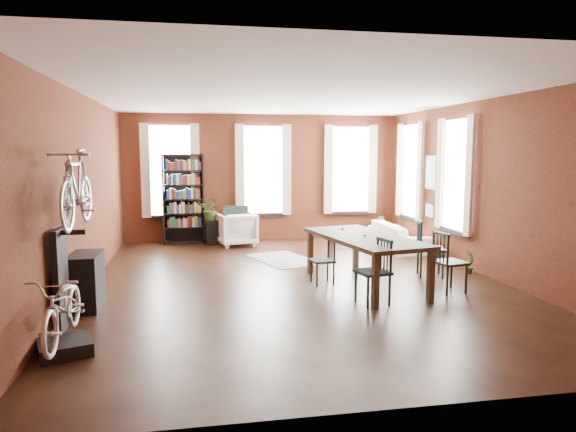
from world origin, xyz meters
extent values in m
plane|color=black|center=(0.00, 0.00, 0.00)|extent=(9.00, 9.00, 0.00)
cube|color=silver|center=(0.00, 0.00, 3.20)|extent=(7.00, 9.00, 0.04)
cube|color=#431A10|center=(0.00, 4.50, 1.60)|extent=(7.00, 0.04, 3.20)
cube|color=#431A10|center=(0.00, -4.50, 1.60)|extent=(7.00, 0.04, 3.20)
cube|color=#431A10|center=(-3.50, 0.00, 1.60)|extent=(0.04, 9.00, 3.20)
cube|color=#431A10|center=(3.50, 0.00, 1.60)|extent=(0.04, 9.00, 3.20)
cube|color=white|center=(-2.30, 4.47, 1.80)|extent=(1.00, 0.04, 2.20)
cube|color=beige|center=(-2.30, 4.40, 1.80)|extent=(1.40, 0.06, 2.30)
cube|color=white|center=(0.00, 4.47, 1.80)|extent=(1.00, 0.04, 2.20)
cube|color=beige|center=(0.00, 4.40, 1.80)|extent=(1.40, 0.06, 2.30)
cube|color=white|center=(2.30, 4.47, 1.80)|extent=(1.00, 0.04, 2.20)
cube|color=beige|center=(2.30, 4.40, 1.80)|extent=(1.40, 0.06, 2.30)
cube|color=white|center=(3.47, 1.00, 1.80)|extent=(0.04, 1.00, 2.20)
cube|color=beige|center=(3.40, 1.00, 1.80)|extent=(0.06, 1.40, 2.30)
cube|color=white|center=(3.47, 3.20, 1.80)|extent=(0.04, 1.00, 2.20)
cube|color=beige|center=(3.40, 3.20, 1.80)|extent=(0.06, 1.40, 2.30)
cube|color=black|center=(3.46, 2.10, 1.80)|extent=(0.04, 0.55, 0.75)
cube|color=black|center=(3.46, 2.10, 0.95)|extent=(0.04, 0.45, 0.35)
cube|color=#4D412E|center=(1.07, -0.44, 0.43)|extent=(1.61, 2.68, 0.86)
cube|color=#183432|center=(0.87, -1.43, 0.49)|extent=(0.53, 0.53, 0.97)
cube|color=black|center=(0.42, -0.15, 0.40)|extent=(0.41, 0.41, 0.81)
cube|color=black|center=(2.32, -1.02, 0.49)|extent=(0.53, 0.53, 0.98)
cube|color=#173230|center=(2.49, 0.03, 0.51)|extent=(0.59, 0.59, 1.03)
cube|color=black|center=(-2.00, 4.30, 1.10)|extent=(1.00, 0.32, 2.20)
imported|color=silver|center=(-0.74, 3.76, 0.44)|extent=(0.98, 0.93, 0.88)
imported|color=beige|center=(2.95, 2.60, 0.41)|extent=(0.61, 2.08, 0.81)
cube|color=black|center=(0.09, 1.90, 0.01)|extent=(1.51, 1.89, 0.01)
cube|color=black|center=(-3.18, -2.67, 0.08)|extent=(0.69, 0.69, 0.16)
cube|color=black|center=(-3.40, -1.80, 0.65)|extent=(0.16, 0.60, 1.30)
cube|color=black|center=(-3.28, -0.90, 0.40)|extent=(0.40, 0.80, 0.80)
cube|color=black|center=(-1.33, 4.00, 0.30)|extent=(0.34, 0.34, 0.59)
imported|color=#285120|center=(2.90, 3.93, 0.14)|extent=(0.47, 0.69, 0.28)
imported|color=#376227|center=(3.29, 0.05, 0.08)|extent=(0.47, 0.50, 0.16)
imported|color=beige|center=(-3.16, -2.68, 0.90)|extent=(0.52, 0.79, 1.49)
imported|color=#A5A8AD|center=(-3.15, -1.80, 2.13)|extent=(0.47, 1.00, 1.66)
imported|color=#2E5321|center=(-1.35, 4.01, 0.81)|extent=(0.68, 0.71, 0.43)
camera|label=1|loc=(-1.68, -8.54, 2.25)|focal=32.00mm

